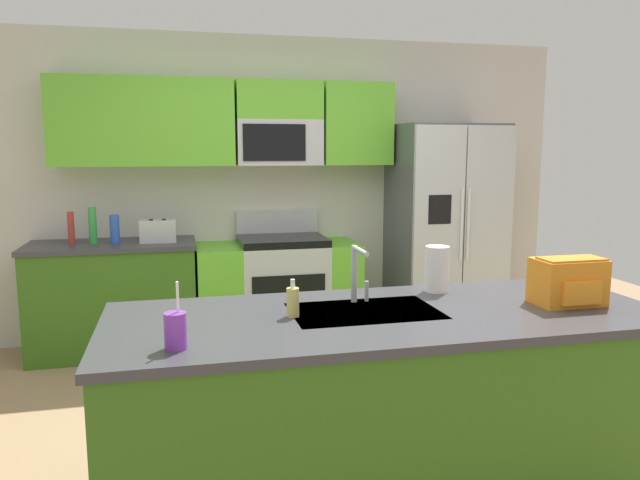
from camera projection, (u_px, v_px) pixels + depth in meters
ground_plane at (342, 433)px, 3.50m from camera, size 9.00×9.00×0.00m
kitchen_wall_unit at (264, 168)px, 5.25m from camera, size 5.20×0.43×2.60m
back_counter at (114, 298)px, 4.84m from camera, size 1.31×0.63×0.90m
range_oven at (278, 290)px, 5.15m from camera, size 1.36×0.61×1.10m
refrigerator at (445, 230)px, 5.35m from camera, size 0.90×0.76×1.85m
island_counter at (387, 405)px, 2.82m from camera, size 2.55×0.97×0.90m
toaster at (158, 231)px, 4.80m from camera, size 0.28×0.16×0.18m
pepper_mill at (71, 228)px, 4.69m from camera, size 0.05×0.05×0.25m
bottle_green at (93, 226)px, 4.69m from camera, size 0.06×0.06×0.29m
bottle_blue at (115, 229)px, 4.71m from camera, size 0.07×0.07×0.23m
sink_faucet at (357, 269)px, 2.89m from camera, size 0.08×0.21×0.28m
drink_cup_purple at (175, 330)px, 2.24m from camera, size 0.08×0.08×0.26m
soap_dispenser at (293, 302)px, 2.67m from camera, size 0.06×0.06×0.17m
paper_towel_roll at (437, 269)px, 3.14m from camera, size 0.12×0.12×0.24m
backpack at (568, 281)px, 2.87m from camera, size 0.32×0.22×0.23m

